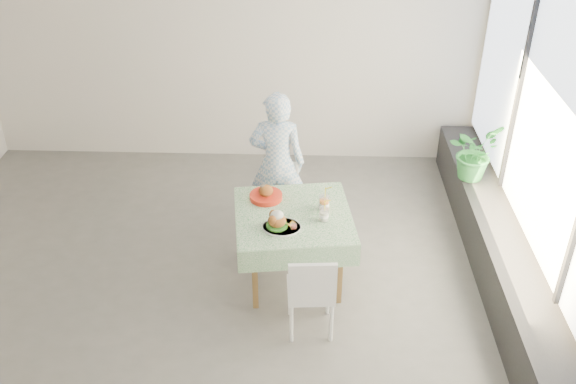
{
  "coord_description": "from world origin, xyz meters",
  "views": [
    {
      "loc": [
        0.97,
        -4.84,
        3.97
      ],
      "look_at": [
        0.79,
        0.05,
        0.94
      ],
      "focal_mm": 40.0,
      "sensor_mm": 36.0,
      "label": 1
    }
  ],
  "objects_px": {
    "cafe_table": "(293,239)",
    "main_dish": "(279,223)",
    "chair_far": "(277,213)",
    "chair_near": "(310,306)",
    "diner": "(277,163)",
    "juice_cup_orange": "(324,203)",
    "potted_plant": "(474,152)"
  },
  "relations": [
    {
      "from": "diner",
      "to": "main_dish",
      "type": "distance_m",
      "value": 1.1
    },
    {
      "from": "chair_far",
      "to": "potted_plant",
      "type": "height_order",
      "value": "potted_plant"
    },
    {
      "from": "potted_plant",
      "to": "main_dish",
      "type": "bearing_deg",
      "value": -144.89
    },
    {
      "from": "diner",
      "to": "main_dish",
      "type": "height_order",
      "value": "diner"
    },
    {
      "from": "diner",
      "to": "juice_cup_orange",
      "type": "height_order",
      "value": "diner"
    },
    {
      "from": "diner",
      "to": "chair_near",
      "type": "bearing_deg",
      "value": 106.28
    },
    {
      "from": "chair_near",
      "to": "potted_plant",
      "type": "relative_size",
      "value": 1.4
    },
    {
      "from": "chair_far",
      "to": "diner",
      "type": "height_order",
      "value": "diner"
    },
    {
      "from": "chair_far",
      "to": "juice_cup_orange",
      "type": "xyz_separation_m",
      "value": [
        0.47,
        -0.68,
        0.56
      ]
    },
    {
      "from": "chair_far",
      "to": "cafe_table",
      "type": "bearing_deg",
      "value": -75.86
    },
    {
      "from": "main_dish",
      "to": "chair_far",
      "type": "bearing_deg",
      "value": 94.39
    },
    {
      "from": "chair_far",
      "to": "diner",
      "type": "distance_m",
      "value": 0.55
    },
    {
      "from": "chair_far",
      "to": "main_dish",
      "type": "xyz_separation_m",
      "value": [
        0.08,
        -1.0,
        0.56
      ]
    },
    {
      "from": "chair_near",
      "to": "potted_plant",
      "type": "bearing_deg",
      "value": 47.46
    },
    {
      "from": "cafe_table",
      "to": "main_dish",
      "type": "distance_m",
      "value": 0.43
    },
    {
      "from": "potted_plant",
      "to": "chair_far",
      "type": "bearing_deg",
      "value": -169.12
    },
    {
      "from": "main_dish",
      "to": "juice_cup_orange",
      "type": "distance_m",
      "value": 0.51
    },
    {
      "from": "cafe_table",
      "to": "chair_near",
      "type": "distance_m",
      "value": 0.73
    },
    {
      "from": "diner",
      "to": "cafe_table",
      "type": "bearing_deg",
      "value": 105.6
    },
    {
      "from": "diner",
      "to": "potted_plant",
      "type": "relative_size",
      "value": 2.63
    },
    {
      "from": "diner",
      "to": "potted_plant",
      "type": "bearing_deg",
      "value": -168.77
    },
    {
      "from": "chair_far",
      "to": "chair_near",
      "type": "xyz_separation_m",
      "value": [
        0.36,
        -1.45,
        0.01
      ]
    },
    {
      "from": "cafe_table",
      "to": "potted_plant",
      "type": "relative_size",
      "value": 1.97
    },
    {
      "from": "chair_near",
      "to": "juice_cup_orange",
      "type": "distance_m",
      "value": 0.95
    },
    {
      "from": "cafe_table",
      "to": "diner",
      "type": "bearing_deg",
      "value": 102.35
    },
    {
      "from": "cafe_table",
      "to": "juice_cup_orange",
      "type": "bearing_deg",
      "value": 16.72
    },
    {
      "from": "main_dish",
      "to": "juice_cup_orange",
      "type": "relative_size",
      "value": 1.22
    },
    {
      "from": "main_dish",
      "to": "potted_plant",
      "type": "height_order",
      "value": "potted_plant"
    },
    {
      "from": "chair_near",
      "to": "potted_plant",
      "type": "height_order",
      "value": "potted_plant"
    },
    {
      "from": "juice_cup_orange",
      "to": "potted_plant",
      "type": "bearing_deg",
      "value": 34.21
    },
    {
      "from": "chair_far",
      "to": "juice_cup_orange",
      "type": "relative_size",
      "value": 2.79
    },
    {
      "from": "cafe_table",
      "to": "chair_near",
      "type": "bearing_deg",
      "value": -76.1
    }
  ]
}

